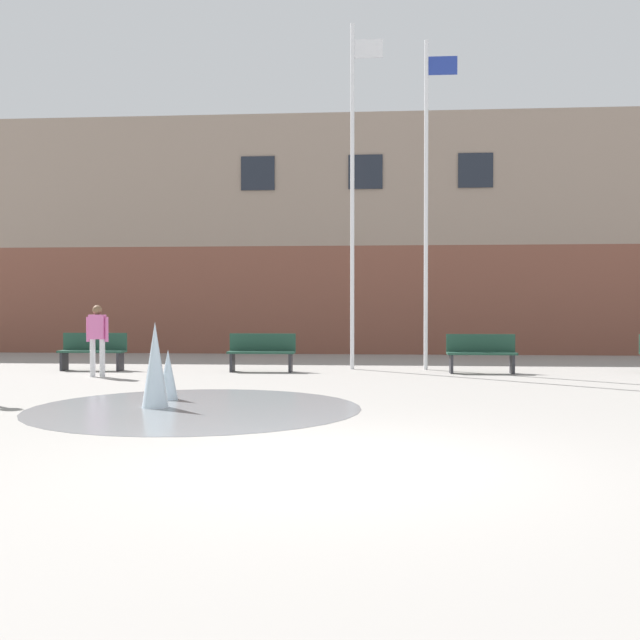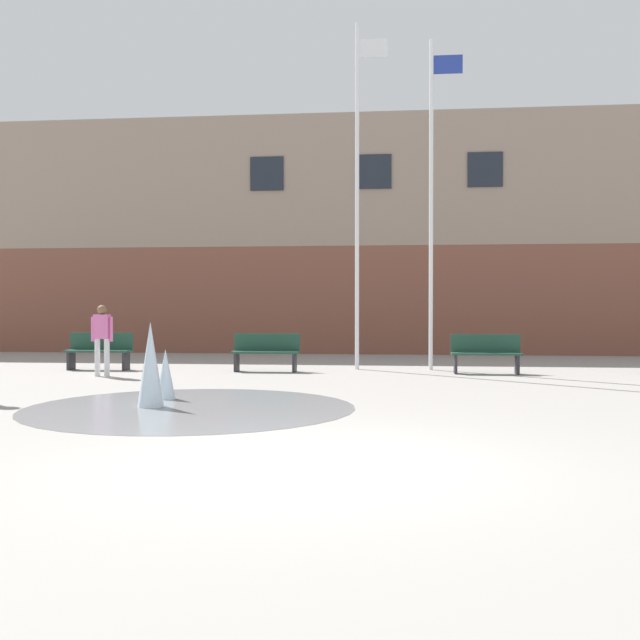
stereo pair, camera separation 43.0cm
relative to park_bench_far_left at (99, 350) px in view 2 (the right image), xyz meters
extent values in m
plane|color=gray|center=(6.52, -10.29, -0.48)|extent=(100.00, 100.00, 0.00)
cube|color=brown|center=(6.52, 9.50, 1.28)|extent=(36.00, 6.00, 3.52)
cube|color=gray|center=(6.52, 9.50, 5.19)|extent=(36.00, 6.00, 4.30)
cube|color=#1E232D|center=(3.02, 6.48, 5.41)|extent=(1.10, 0.06, 1.10)
cube|color=#1E232D|center=(6.52, 6.48, 5.41)|extent=(1.10, 0.06, 1.10)
cube|color=#1E232D|center=(10.02, 6.48, 5.41)|extent=(1.10, 0.06, 1.10)
cylinder|color=gray|center=(4.12, -6.40, -0.48)|extent=(5.12, 5.12, 0.01)
cone|color=silver|center=(3.41, -5.41, -0.06)|extent=(0.34, 0.34, 0.84)
cone|color=silver|center=(3.49, -6.40, 0.19)|extent=(0.41, 0.41, 1.33)
cube|color=#28282D|center=(-0.70, -0.06, -0.26)|extent=(0.06, 0.40, 0.44)
cube|color=#28282D|center=(0.70, -0.06, -0.26)|extent=(0.06, 0.40, 0.44)
cube|color=#1E4233|center=(0.00, -0.06, -0.01)|extent=(1.60, 0.44, 0.05)
cube|color=#1E4233|center=(0.00, 0.14, 0.22)|extent=(1.60, 0.04, 0.42)
cube|color=#28282D|center=(3.46, -0.10, -0.26)|extent=(0.06, 0.40, 0.44)
cube|color=#28282D|center=(4.86, -0.10, -0.26)|extent=(0.06, 0.40, 0.44)
cube|color=#1E4233|center=(4.16, -0.10, -0.01)|extent=(1.60, 0.44, 0.05)
cube|color=#1E4233|center=(4.16, 0.10, 0.22)|extent=(1.60, 0.04, 0.42)
cube|color=#28282D|center=(8.64, -0.11, -0.26)|extent=(0.06, 0.40, 0.44)
cube|color=#28282D|center=(10.04, -0.11, -0.26)|extent=(0.06, 0.40, 0.44)
cube|color=#1E4233|center=(9.34, -0.11, -0.01)|extent=(1.60, 0.44, 0.05)
cube|color=#1E4233|center=(9.34, 0.09, 0.22)|extent=(1.60, 0.04, 0.42)
cylinder|color=silver|center=(0.62, -1.62, -0.06)|extent=(0.12, 0.12, 0.84)
cylinder|color=silver|center=(0.84, -1.62, -0.06)|extent=(0.12, 0.12, 0.84)
cube|color=pink|center=(0.73, -1.62, 0.63)|extent=(0.35, 0.21, 0.54)
sphere|color=brown|center=(0.73, -1.62, 1.01)|extent=(0.21, 0.21, 0.21)
cylinder|color=pink|center=(0.52, -1.62, 0.58)|extent=(0.08, 0.08, 0.55)
cylinder|color=pink|center=(0.94, -1.62, 0.58)|extent=(0.08, 0.08, 0.55)
cylinder|color=silver|center=(6.29, 0.85, 3.79)|extent=(0.10, 0.10, 8.54)
cube|color=silver|center=(6.69, 0.85, 7.43)|extent=(0.70, 0.02, 0.45)
cylinder|color=silver|center=(8.10, 0.85, 3.56)|extent=(0.10, 0.10, 8.08)
cube|color=#233893|center=(8.50, 0.85, 6.97)|extent=(0.70, 0.02, 0.45)
camera|label=1|loc=(6.93, -17.71, 1.11)|focal=42.00mm
camera|label=2|loc=(7.35, -17.67, 1.11)|focal=42.00mm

